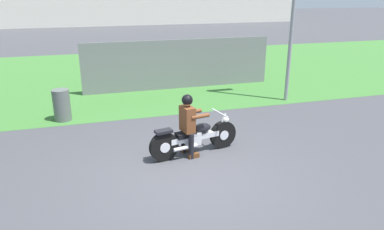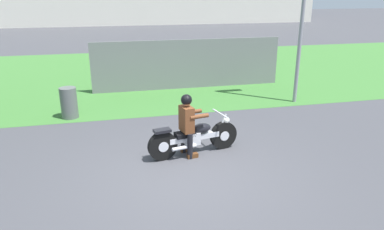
# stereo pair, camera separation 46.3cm
# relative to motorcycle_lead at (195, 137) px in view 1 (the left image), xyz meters

# --- Properties ---
(ground) EXTENTS (120.00, 120.00, 0.00)m
(ground) POSITION_rel_motorcycle_lead_xyz_m (-0.37, -0.97, -0.39)
(ground) COLOR #424247
(grass_verge) EXTENTS (60.00, 12.00, 0.01)m
(grass_verge) POSITION_rel_motorcycle_lead_xyz_m (-0.37, 8.71, -0.39)
(grass_verge) COLOR #3D7533
(grass_verge) RESTS_ON ground
(motorcycle_lead) EXTENTS (2.11, 0.74, 0.88)m
(motorcycle_lead) POSITION_rel_motorcycle_lead_xyz_m (0.00, 0.00, 0.00)
(motorcycle_lead) COLOR black
(motorcycle_lead) RESTS_ON ground
(rider_lead) EXTENTS (0.61, 0.53, 1.40)m
(rider_lead) POSITION_rel_motorcycle_lead_xyz_m (-0.17, -0.03, 0.43)
(rider_lead) COLOR black
(rider_lead) RESTS_ON ground
(trash_can) EXTENTS (0.47, 0.47, 0.89)m
(trash_can) POSITION_rel_motorcycle_lead_xyz_m (-2.90, 3.18, 0.05)
(trash_can) COLOR #595E5B
(trash_can) RESTS_ON ground
(fence_segment) EXTENTS (7.00, 0.06, 1.80)m
(fence_segment) POSITION_rel_motorcycle_lead_xyz_m (1.15, 5.67, 0.51)
(fence_segment) COLOR slate
(fence_segment) RESTS_ON ground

